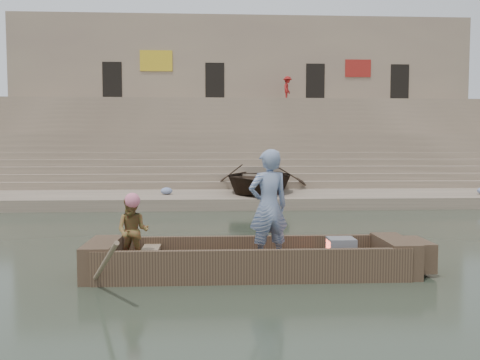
{
  "coord_description": "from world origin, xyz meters",
  "views": [
    {
      "loc": [
        -2.12,
        -10.89,
        2.24
      ],
      "look_at": [
        -1.48,
        1.15,
        1.4
      ],
      "focal_mm": 37.42,
      "sensor_mm": 36.0,
      "label": 1
    }
  ],
  "objects": [
    {
      "name": "ground",
      "position": [
        0.0,
        0.0,
        0.0
      ],
      "size": [
        120.0,
        120.0,
        0.0
      ],
      "primitive_type": "plane",
      "color": "#283225",
      "rests_on": "ground"
    },
    {
      "name": "lower_landing",
      "position": [
        0.0,
        8.0,
        0.2
      ],
      "size": [
        32.0,
        4.0,
        0.4
      ],
      "primitive_type": "cube",
      "color": "gray",
      "rests_on": "ground"
    },
    {
      "name": "mid_landing",
      "position": [
        0.0,
        15.5,
        1.4
      ],
      "size": [
        32.0,
        3.0,
        2.8
      ],
      "primitive_type": "cube",
      "color": "gray",
      "rests_on": "ground"
    },
    {
      "name": "upper_landing",
      "position": [
        0.0,
        22.5,
        2.6
      ],
      "size": [
        32.0,
        3.0,
        5.2
      ],
      "primitive_type": "cube",
      "color": "gray",
      "rests_on": "ground"
    },
    {
      "name": "ghat_steps",
      "position": [
        0.0,
        17.19,
        1.8
      ],
      "size": [
        32.0,
        11.0,
        5.2
      ],
      "color": "gray",
      "rests_on": "ground"
    },
    {
      "name": "building_wall",
      "position": [
        0.0,
        26.5,
        5.6
      ],
      "size": [
        32.0,
        5.07,
        11.2
      ],
      "color": "gray",
      "rests_on": "ground"
    },
    {
      "name": "main_rowboat",
      "position": [
        -1.48,
        -2.35,
        0.11
      ],
      "size": [
        5.0,
        1.3,
        0.22
      ],
      "primitive_type": "cube",
      "color": "brown",
      "rests_on": "ground"
    },
    {
      "name": "rowboat_trim",
      "position": [
        -1.27,
        -2.36,
        0.31
      ],
      "size": [
        6.04,
        2.63,
        1.83
      ],
      "color": "brown",
      "rests_on": "ground"
    },
    {
      "name": "standing_man",
      "position": [
        -1.18,
        -2.44,
        1.2
      ],
      "size": [
        0.82,
        0.65,
        1.95
      ],
      "primitive_type": "imported",
      "rotation": [
        0.0,
        0.0,
        3.43
      ],
      "color": "navy",
      "rests_on": "main_rowboat"
    },
    {
      "name": "rowing_man",
      "position": [
        -3.48,
        -2.49,
        0.8
      ],
      "size": [
        0.62,
        0.51,
        1.16
      ],
      "primitive_type": "imported",
      "rotation": [
        0.0,
        0.0,
        -0.14
      ],
      "color": "#297928",
      "rests_on": "main_rowboat"
    },
    {
      "name": "television",
      "position": [
        0.1,
        -2.35,
        0.42
      ],
      "size": [
        0.46,
        0.42,
        0.4
      ],
      "color": "slate",
      "rests_on": "main_rowboat"
    },
    {
      "name": "beached_rowboat",
      "position": [
        -0.37,
        8.49,
        0.95
      ],
      "size": [
        4.61,
        5.87,
        1.1
      ],
      "primitive_type": "imported",
      "rotation": [
        0.0,
        0.0,
        -0.16
      ],
      "color": "#2D2116",
      "rests_on": "lower_landing"
    },
    {
      "name": "pedestrian",
      "position": [
        2.86,
        22.68,
        6.02
      ],
      "size": [
        0.9,
        1.2,
        1.64
      ],
      "primitive_type": "imported",
      "rotation": [
        0.0,
        0.0,
        1.26
      ],
      "color": "maroon",
      "rests_on": "upper_landing"
    },
    {
      "name": "cloth_bundles",
      "position": [
        1.25,
        7.84,
        0.53
      ],
      "size": [
        21.53,
        2.3,
        0.26
      ],
      "color": "#3F5999",
      "rests_on": "lower_landing"
    }
  ]
}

